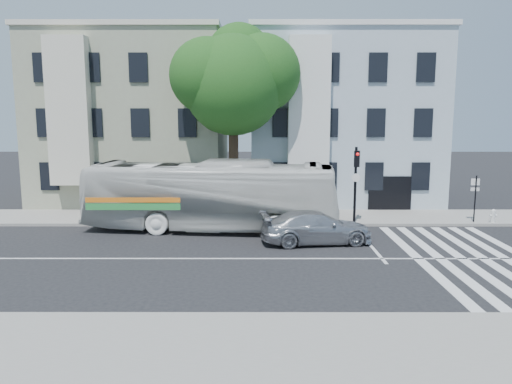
{
  "coord_description": "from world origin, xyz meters",
  "views": [
    {
      "loc": [
        1.33,
        -19.9,
        5.89
      ],
      "look_at": [
        1.29,
        2.49,
        2.4
      ],
      "focal_mm": 35.0,
      "sensor_mm": 36.0,
      "label": 1
    }
  ],
  "objects_px": {
    "traffic_signal": "(356,175)",
    "fire_hydrant": "(493,216)",
    "sedan": "(316,227)",
    "bus": "(211,196)"
  },
  "relations": [
    {
      "from": "sedan",
      "to": "traffic_signal",
      "type": "xyz_separation_m",
      "value": [
        2.47,
        3.57,
        1.98
      ]
    },
    {
      "from": "sedan",
      "to": "fire_hydrant",
      "type": "bearing_deg",
      "value": -76.94
    },
    {
      "from": "fire_hydrant",
      "to": "bus",
      "type": "bearing_deg",
      "value": -175.8
    },
    {
      "from": "bus",
      "to": "fire_hydrant",
      "type": "xyz_separation_m",
      "value": [
        14.99,
        1.1,
        -1.27
      ]
    },
    {
      "from": "traffic_signal",
      "to": "fire_hydrant",
      "type": "distance_m",
      "value": 7.78
    },
    {
      "from": "sedan",
      "to": "fire_hydrant",
      "type": "relative_size",
      "value": 7.03
    },
    {
      "from": "fire_hydrant",
      "to": "sedan",
      "type": "bearing_deg",
      "value": -159.27
    },
    {
      "from": "traffic_signal",
      "to": "fire_hydrant",
      "type": "xyz_separation_m",
      "value": [
        7.46,
        0.18,
        -2.2
      ]
    },
    {
      "from": "bus",
      "to": "fire_hydrant",
      "type": "relative_size",
      "value": 17.67
    },
    {
      "from": "traffic_signal",
      "to": "fire_hydrant",
      "type": "bearing_deg",
      "value": 22.51
    }
  ]
}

